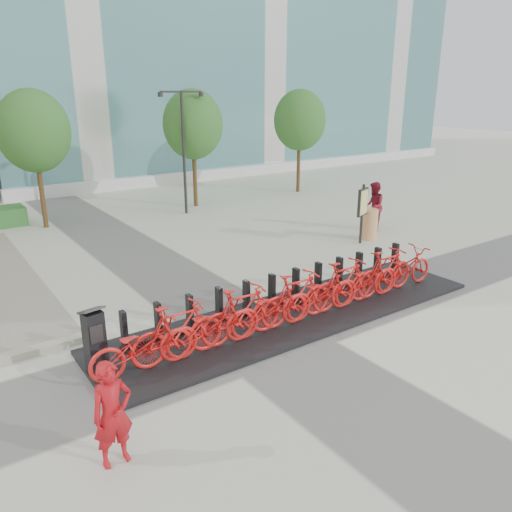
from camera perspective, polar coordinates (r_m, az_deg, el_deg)
ground at (r=10.78m, az=0.22°, el=-9.10°), size 120.00×120.00×0.00m
tree_1 at (r=20.27m, az=-24.09°, el=12.89°), size 2.60×2.60×5.10m
tree_2 at (r=22.48m, az=-7.24°, el=14.66°), size 2.60×2.60×5.10m
tree_3 at (r=25.84m, az=5.01°, el=15.19°), size 2.60×2.60×5.10m
streetlamp at (r=21.17m, az=-8.33°, el=13.16°), size 2.00×0.20×5.00m
dock_pad at (r=11.69m, az=4.61°, el=-6.66°), size 9.60×2.40×0.08m
dock_rail_posts at (r=11.88m, az=3.44°, el=-3.77°), size 8.02×0.50×0.85m
bike_0 at (r=9.38m, az=-12.90°, el=-9.92°), size 1.98×0.69×1.04m
bike_1 at (r=9.60m, az=-8.92°, el=-8.57°), size 1.93×0.54×1.16m
bike_2 at (r=9.92m, az=-5.15°, el=-7.86°), size 1.98×0.69×1.04m
bike_3 at (r=10.23m, az=-1.65°, el=-6.58°), size 1.93×0.54×1.16m
bike_4 at (r=10.63m, az=1.62°, el=-5.92°), size 1.98×0.69×1.04m
bike_5 at (r=11.02m, az=4.64°, el=-4.75°), size 1.93×0.54×1.16m
bike_6 at (r=11.48m, az=7.42°, el=-4.18°), size 1.98×0.69×1.04m
bike_7 at (r=11.93m, az=10.00°, el=-3.14°), size 1.93×0.54×1.16m
bike_8 at (r=12.44m, az=12.36°, el=-2.67°), size 1.98×0.69×1.04m
bike_9 at (r=12.93m, az=14.56°, el=-1.75°), size 1.93×0.54×1.16m
bike_10 at (r=13.48m, az=16.55°, el=-1.36°), size 1.98×0.69×1.04m
kiosk at (r=9.51m, az=-17.93°, el=-9.22°), size 0.45×0.39×1.31m
worker_red at (r=7.39m, az=-16.08°, el=-16.96°), size 0.59×0.40×1.57m
pedestrian at (r=19.09m, az=13.28°, el=5.54°), size 1.11×1.11×1.81m
construction_barrel at (r=17.93m, az=12.84°, el=3.55°), size 0.61×0.61×1.08m
map_sign at (r=17.20m, az=12.10°, el=5.76°), size 0.65×0.33×2.04m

